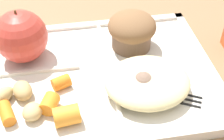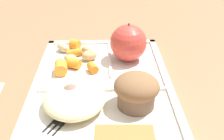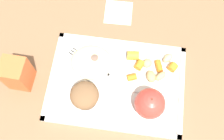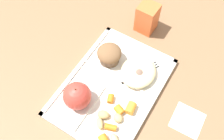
# 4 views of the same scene
# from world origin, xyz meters

# --- Properties ---
(ground) EXTENTS (6.00, 6.00, 0.00)m
(ground) POSITION_xyz_m (0.00, 0.00, 0.00)
(ground) COLOR #846042
(lunch_tray) EXTENTS (0.40, 0.28, 0.02)m
(lunch_tray) POSITION_xyz_m (-0.00, 0.00, 0.01)
(lunch_tray) COLOR silver
(lunch_tray) RESTS_ON ground
(green_apple) EXTENTS (0.09, 0.09, 0.09)m
(green_apple) POSITION_xyz_m (-0.10, 0.06, 0.05)
(green_apple) COLOR #C63D33
(green_apple) RESTS_ON lunch_tray
(bran_muffin) EXTENTS (0.08, 0.08, 0.06)m
(bran_muffin) POSITION_xyz_m (0.08, 0.06, 0.05)
(bran_muffin) COLOR brown
(bran_muffin) RESTS_ON lunch_tray
(carrot_slice_back) EXTENTS (0.03, 0.04, 0.02)m
(carrot_slice_back) POSITION_xyz_m (-0.12, -0.07, 0.02)
(carrot_slice_back) COLOR orange
(carrot_slice_back) RESTS_ON lunch_tray
(carrot_slice_large) EXTENTS (0.03, 0.03, 0.02)m
(carrot_slice_large) POSITION_xyz_m (-0.06, -0.06, 0.02)
(carrot_slice_large) COLOR orange
(carrot_slice_large) RESTS_ON lunch_tray
(carrot_slice_edge) EXTENTS (0.03, 0.03, 0.02)m
(carrot_slice_edge) POSITION_xyz_m (-0.04, -0.02, 0.02)
(carrot_slice_edge) COLOR orange
(carrot_slice_edge) RESTS_ON lunch_tray
(carrot_slice_near_corner) EXTENTS (0.03, 0.03, 0.03)m
(carrot_slice_near_corner) POSITION_xyz_m (-0.16, -0.07, 0.02)
(carrot_slice_near_corner) COLOR orange
(carrot_slice_near_corner) RESTS_ON lunch_tray
(carrot_slice_tilted) EXTENTS (0.04, 0.03, 0.03)m
(carrot_slice_tilted) POSITION_xyz_m (-0.04, -0.09, 0.03)
(carrot_slice_tilted) COLOR orange
(carrot_slice_tilted) RESTS_ON lunch_tray
(potato_chunk_large) EXTENTS (0.04, 0.04, 0.02)m
(potato_chunk_large) POSITION_xyz_m (-0.09, -0.07, 0.02)
(potato_chunk_large) COLOR tan
(potato_chunk_large) RESTS_ON lunch_tray
(potato_chunk_corner) EXTENTS (0.04, 0.04, 0.02)m
(potato_chunk_corner) POSITION_xyz_m (-0.13, -0.04, 0.02)
(potato_chunk_corner) COLOR tan
(potato_chunk_corner) RESTS_ON lunch_tray
(potato_chunk_browned) EXTENTS (0.04, 0.04, 0.02)m
(potato_chunk_browned) POSITION_xyz_m (-0.10, -0.03, 0.02)
(potato_chunk_browned) COLOR tan
(potato_chunk_browned) RESTS_ON lunch_tray
(potato_chunk_small) EXTENTS (0.04, 0.04, 0.02)m
(potato_chunk_small) POSITION_xyz_m (-0.15, -0.10, 0.02)
(potato_chunk_small) COLOR tan
(potato_chunk_small) RESTS_ON lunch_tray
(egg_noodle_pile) EXTENTS (0.13, 0.11, 0.04)m
(egg_noodle_pile) POSITION_xyz_m (0.08, -0.05, 0.03)
(egg_noodle_pile) COLOR beige
(egg_noodle_pile) RESTS_ON lunch_tray
(meatball_back) EXTENTS (0.04, 0.04, 0.04)m
(meatball_back) POSITION_xyz_m (0.07, -0.06, 0.03)
(meatball_back) COLOR #755B4C
(meatball_back) RESTS_ON lunch_tray
(meatball_side) EXTENTS (0.03, 0.03, 0.03)m
(meatball_side) POSITION_xyz_m (0.09, -0.05, 0.03)
(meatball_side) COLOR #755B4C
(meatball_side) RESTS_ON lunch_tray
(meatball_front) EXTENTS (0.03, 0.03, 0.03)m
(meatball_front) POSITION_xyz_m (0.09, -0.06, 0.03)
(meatball_front) COLOR brown
(meatball_front) RESTS_ON lunch_tray
(meatball_center) EXTENTS (0.04, 0.04, 0.04)m
(meatball_center) POSITION_xyz_m (0.10, -0.06, 0.03)
(meatball_center) COLOR brown
(meatball_center) RESTS_ON lunch_tray
(plastic_fork) EXTENTS (0.14, 0.08, 0.00)m
(plastic_fork) POSITION_xyz_m (0.10, -0.06, 0.01)
(plastic_fork) COLOR black
(plastic_fork) RESTS_ON lunch_tray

